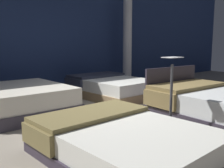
% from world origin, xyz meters
% --- Properties ---
extents(ground_plane, '(18.00, 18.00, 0.02)m').
position_xyz_m(ground_plane, '(0.00, 0.00, -0.01)').
color(ground_plane, gray).
extents(showroom_back_wall, '(18.00, 0.06, 3.50)m').
position_xyz_m(showroom_back_wall, '(0.00, 3.33, 1.75)').
color(showroom_back_wall, navy).
rests_on(showroom_back_wall, ground_plane).
extents(bed_0, '(1.67, 2.11, 0.44)m').
position_xyz_m(bed_0, '(-1.12, -1.24, 0.20)').
color(bed_0, '#322A39').
rests_on(bed_0, ground_plane).
extents(bed_1, '(1.71, 2.20, 0.87)m').
position_xyz_m(bed_1, '(1.19, -1.12, 0.27)').
color(bed_1, '#312B37').
rests_on(bed_1, ground_plane).
extents(bed_2, '(1.57, 1.93, 0.53)m').
position_xyz_m(bed_2, '(-1.21, 1.53, 0.26)').
color(bed_2, '#322E3A').
rests_on(bed_2, ground_plane).
extents(bed_3, '(1.57, 2.12, 0.53)m').
position_xyz_m(bed_3, '(1.11, 1.62, 0.24)').
color(bed_3, '#90734F').
rests_on(bed_3, ground_plane).
extents(price_sign, '(0.28, 0.24, 1.15)m').
position_xyz_m(price_sign, '(0.00, -1.07, 0.45)').
color(price_sign, '#3F3F44').
rests_on(price_sign, ground_plane).
extents(support_pillar, '(0.28, 0.28, 3.50)m').
position_xyz_m(support_pillar, '(2.78, 2.80, 1.75)').
color(support_pillar, silver).
rests_on(support_pillar, ground_plane).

